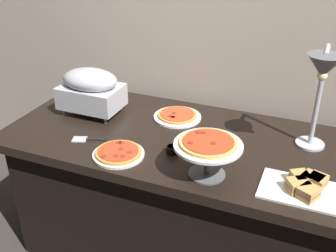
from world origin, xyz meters
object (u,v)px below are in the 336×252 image
(pizza_plate_front, at_px, (177,116))
(pizza_plate_raised_stand, at_px, (208,147))
(sandwich_platter, at_px, (307,187))
(serving_spatula, at_px, (87,139))
(chafing_dish, at_px, (91,89))
(heat_lamp, at_px, (322,77))
(pizza_plate_center, at_px, (118,153))
(sauce_cup_far, at_px, (197,137))
(sauce_cup_near, at_px, (172,149))

(pizza_plate_front, xyz_separation_m, pizza_plate_raised_stand, (0.32, -0.47, 0.13))
(sandwich_platter, height_order, serving_spatula, sandwich_platter)
(pizza_plate_front, bearing_deg, chafing_dish, -165.67)
(heat_lamp, distance_m, pizza_plate_raised_stand, 0.57)
(pizza_plate_center, height_order, pizza_plate_raised_stand, pizza_plate_raised_stand)
(heat_lamp, relative_size, pizza_plate_center, 2.09)
(heat_lamp, xyz_separation_m, pizza_plate_front, (-0.71, 0.14, -0.39))
(sauce_cup_far, bearing_deg, sauce_cup_near, -113.32)
(sauce_cup_near, distance_m, sauce_cup_far, 0.17)
(pizza_plate_raised_stand, bearing_deg, pizza_plate_front, 124.45)
(sandwich_platter, relative_size, sauce_cup_far, 5.45)
(heat_lamp, bearing_deg, pizza_plate_front, 168.88)
(pizza_plate_center, height_order, sauce_cup_near, sauce_cup_near)
(heat_lamp, height_order, sandwich_platter, heat_lamp)
(sandwich_platter, bearing_deg, serving_spatula, 178.76)
(sauce_cup_near, bearing_deg, sandwich_platter, -6.40)
(pizza_plate_front, height_order, pizza_plate_center, same)
(sauce_cup_far, height_order, serving_spatula, sauce_cup_far)
(sauce_cup_far, bearing_deg, chafing_dish, 173.48)
(pizza_plate_front, distance_m, pizza_plate_center, 0.49)
(sandwich_platter, relative_size, serving_spatula, 2.22)
(chafing_dish, bearing_deg, sauce_cup_near, -21.88)
(chafing_dish, height_order, heat_lamp, heat_lamp)
(pizza_plate_center, xyz_separation_m, serving_spatula, (-0.22, 0.07, -0.01))
(chafing_dish, height_order, pizza_plate_front, chafing_dish)
(sauce_cup_near, xyz_separation_m, serving_spatula, (-0.44, -0.05, -0.02))
(pizza_plate_front, distance_m, sandwich_platter, 0.85)
(pizza_plate_front, relative_size, pizza_plate_raised_stand, 0.90)
(pizza_plate_front, height_order, sandwich_platter, sandwich_platter)
(chafing_dish, distance_m, serving_spatula, 0.35)
(chafing_dish, relative_size, sandwich_platter, 0.88)
(pizza_plate_raised_stand, bearing_deg, sauce_cup_near, 151.86)
(chafing_dish, bearing_deg, sandwich_platter, -14.16)
(pizza_plate_raised_stand, relative_size, sandwich_platter, 0.78)
(pizza_plate_center, distance_m, sauce_cup_far, 0.41)
(pizza_plate_center, relative_size, sauce_cup_far, 3.51)
(sauce_cup_near, bearing_deg, chafing_dish, 158.12)
(chafing_dish, distance_m, sandwich_platter, 1.25)
(chafing_dish, xyz_separation_m, pizza_plate_raised_stand, (0.79, -0.35, -0.01))
(pizza_plate_raised_stand, distance_m, serving_spatula, 0.67)
(pizza_plate_front, xyz_separation_m, sandwich_platter, (0.74, -0.43, 0.01))
(pizza_plate_center, distance_m, sandwich_platter, 0.85)
(pizza_plate_front, height_order, sauce_cup_near, sauce_cup_near)
(sandwich_platter, bearing_deg, chafing_dish, 165.84)
(pizza_plate_raised_stand, xyz_separation_m, sandwich_platter, (0.42, 0.04, -0.12))
(sauce_cup_far, relative_size, serving_spatula, 0.41)
(sandwich_platter, bearing_deg, pizza_plate_center, -176.70)
(pizza_plate_front, bearing_deg, sauce_cup_near, -72.34)
(heat_lamp, height_order, pizza_plate_front, heat_lamp)
(pizza_plate_front, bearing_deg, pizza_plate_center, -103.44)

